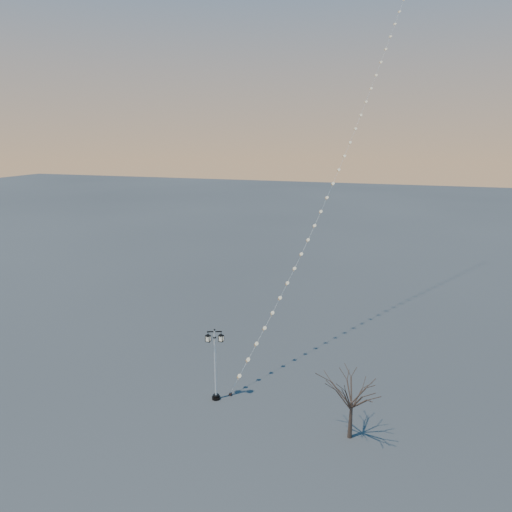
% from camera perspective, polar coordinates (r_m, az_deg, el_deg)
% --- Properties ---
extents(ground, '(300.00, 300.00, 0.00)m').
position_cam_1_polar(ground, '(31.22, -5.90, -18.65)').
color(ground, '#454646').
rests_on(ground, ground).
extents(street_lamp, '(1.24, 0.73, 5.08)m').
position_cam_1_polar(street_lamp, '(31.01, -5.09, -12.85)').
color(street_lamp, black).
rests_on(street_lamp, ground).
extents(bare_tree, '(2.57, 2.57, 4.26)m').
position_cam_1_polar(bare_tree, '(27.84, 11.86, -16.24)').
color(bare_tree, '#3D2D23').
rests_on(bare_tree, ground).
extents(kite_train, '(10.59, 32.14, 36.07)m').
position_cam_1_polar(kite_train, '(42.02, 11.12, 15.56)').
color(kite_train, black).
rests_on(kite_train, ground).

